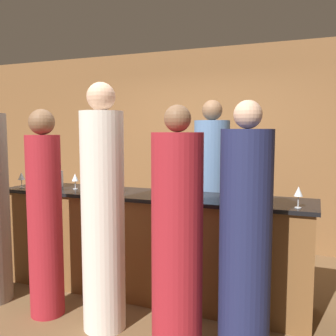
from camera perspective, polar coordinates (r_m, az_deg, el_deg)
The scene contains 17 objects.
ground_plane at distance 3.99m, azimuth -3.03°, elevation -18.55°, with size 14.00×14.00×0.00m, color brown.
back_wall at distance 5.45m, azimuth 5.41°, elevation 3.15°, with size 8.00×0.06×2.80m.
bar_counter at distance 3.81m, azimuth -3.07°, elevation -11.48°, with size 3.16×0.63×1.02m.
bartender at distance 4.27m, azimuth 6.60°, elevation -4.08°, with size 0.40×0.40×1.98m.
guest_0 at distance 3.48m, azimuth -18.24°, elevation -7.40°, with size 0.30×0.30×1.82m.
guest_1 at distance 2.77m, azimuth 11.69°, elevation -10.82°, with size 0.37×0.37×1.85m.
guest_2 at distance 3.11m, azimuth -9.87°, elevation -7.21°, with size 0.35×0.35×2.02m.
guest_4 at distance 2.79m, azimuth 1.41°, elevation -10.89°, with size 0.38×0.38×1.82m.
wine_bottle_0 at distance 3.37m, azimuth 11.24°, elevation -3.06°, with size 0.07×0.07×0.28m.
ice_bucket at distance 4.31m, azimuth -16.99°, elevation -1.60°, with size 0.20×0.20×0.17m.
wine_glass_0 at distance 3.34m, azimuth 14.84°, elevation -3.00°, with size 0.08×0.08×0.16m.
wine_glass_1 at distance 4.00m, azimuth -16.47°, elevation -1.65°, with size 0.08×0.08×0.16m.
wine_glass_2 at distance 3.96m, azimuth -11.24°, elevation -1.47°, with size 0.07×0.07×0.17m.
wine_glass_3 at distance 3.17m, azimuth 19.27°, elevation -3.47°, with size 0.07×0.07×0.17m.
wine_glass_4 at distance 4.34m, azimuth -21.44°, elevation -1.21°, with size 0.07×0.07×0.17m.
wine_glass_5 at distance 3.80m, azimuth -7.75°, elevation -1.88°, with size 0.07×0.07×0.15m.
wine_glass_6 at distance 4.08m, azimuth -13.97°, elevation -1.46°, with size 0.07×0.07×0.16m.
Camera 1 is at (1.53, -3.30, 1.64)m, focal length 40.00 mm.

